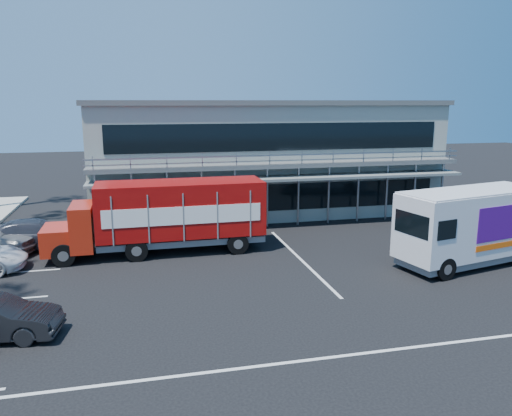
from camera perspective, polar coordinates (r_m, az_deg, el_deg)
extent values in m
plane|color=black|center=(20.32, 2.31, -8.75)|extent=(120.00, 120.00, 0.00)
cube|color=gray|center=(34.47, 0.49, 5.86)|extent=(22.00, 10.00, 7.00)
cube|color=#515454|center=(34.27, 0.51, 11.94)|extent=(22.40, 10.40, 0.30)
cube|color=#515454|center=(29.08, 3.12, 4.90)|extent=(22.00, 1.20, 0.25)
cube|color=gray|center=(28.50, 3.44, 5.76)|extent=(22.00, 0.08, 0.90)
cube|color=slate|center=(28.89, 3.27, 3.45)|extent=(22.00, 1.80, 0.15)
cube|color=black|center=(29.94, 2.77, 1.23)|extent=(20.00, 0.06, 1.60)
cube|color=black|center=(29.48, 2.84, 8.12)|extent=(20.00, 0.06, 1.60)
cube|color=#B1200E|center=(24.82, -21.60, -3.34)|extent=(1.41, 2.24, 1.19)
cube|color=#B1200E|center=(24.55, -19.19, -2.00)|extent=(1.01, 2.49, 2.08)
cube|color=black|center=(24.42, -19.28, -0.65)|extent=(0.07, 2.10, 0.69)
cube|color=#990C09|center=(24.37, -8.59, 0.00)|extent=(7.95, 2.55, 2.57)
cube|color=slate|center=(24.74, -8.48, -3.48)|extent=(7.94, 2.18, 0.30)
cube|color=white|center=(23.18, -8.29, -0.87)|extent=(7.29, 0.10, 0.84)
cube|color=white|center=(25.61, -8.84, 0.35)|extent=(7.29, 0.10, 0.84)
cylinder|color=black|center=(23.86, -21.15, -5.08)|extent=(1.03, 0.29, 1.03)
cylinder|color=black|center=(25.94, -20.56, -3.70)|extent=(1.03, 0.29, 1.03)
cylinder|color=black|center=(23.64, -13.49, -4.75)|extent=(1.03, 0.29, 1.03)
cylinder|color=black|center=(25.73, -13.54, -3.38)|extent=(1.03, 0.29, 1.03)
cylinder|color=black|center=(24.09, -2.10, -4.10)|extent=(1.03, 0.29, 1.03)
cylinder|color=black|center=(26.15, -3.07, -2.81)|extent=(1.03, 0.29, 1.03)
cube|color=silver|center=(24.18, 23.38, -1.53)|extent=(7.34, 3.86, 2.80)
cube|color=slate|center=(24.57, 23.08, -5.04)|extent=(7.02, 3.56, 0.35)
cube|color=black|center=(21.65, 17.38, -1.76)|extent=(0.49, 1.93, 0.95)
cube|color=silver|center=(23.91, 23.66, 1.80)|extent=(7.20, 3.78, 0.08)
cube|color=#4A0D75|center=(24.01, 26.84, -1.44)|extent=(3.52, 0.81, 1.50)
cube|color=#4A0D75|center=(25.51, 22.55, -0.33)|extent=(3.52, 0.81, 1.50)
cube|color=#F2590C|center=(24.24, 26.63, -3.74)|extent=(3.51, 0.80, 0.25)
cylinder|color=black|center=(22.08, 20.84, -6.52)|extent=(1.00, 0.48, 0.96)
cylinder|color=black|center=(23.50, 17.10, -5.15)|extent=(1.00, 0.48, 0.96)
cylinder|color=black|center=(26.76, 24.37, -3.62)|extent=(1.00, 0.48, 0.96)
imported|color=#2B2F39|center=(27.18, -23.80, -2.77)|extent=(5.10, 2.08, 1.48)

